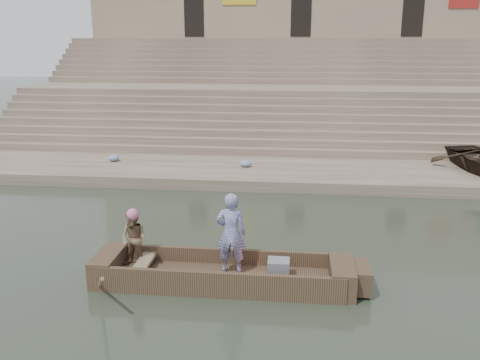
% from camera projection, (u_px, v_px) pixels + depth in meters
% --- Properties ---
extents(ground, '(120.00, 120.00, 0.00)m').
position_uv_depth(ground, '(384.00, 272.00, 11.90)').
color(ground, '#273226').
rests_on(ground, ground).
extents(lower_landing, '(32.00, 4.00, 0.40)m').
position_uv_depth(lower_landing, '(351.00, 175.00, 19.53)').
color(lower_landing, gray).
rests_on(lower_landing, ground).
extents(mid_landing, '(32.00, 3.00, 2.80)m').
position_uv_depth(mid_landing, '(338.00, 115.00, 26.40)').
color(mid_landing, gray).
rests_on(mid_landing, ground).
extents(upper_landing, '(32.00, 3.00, 5.20)m').
position_uv_depth(upper_landing, '(331.00, 81.00, 32.80)').
color(upper_landing, gray).
rests_on(upper_landing, ground).
extents(ghat_steps, '(32.00, 11.00, 5.20)m').
position_uv_depth(ghat_steps, '(336.00, 104.00, 27.92)').
color(ghat_steps, gray).
rests_on(ghat_steps, ground).
extents(building_wall, '(32.00, 5.07, 11.20)m').
position_uv_depth(building_wall, '(330.00, 32.00, 35.85)').
color(building_wall, gray).
rests_on(building_wall, ground).
extents(main_rowboat, '(5.00, 1.30, 0.22)m').
position_uv_depth(main_rowboat, '(222.00, 279.00, 11.28)').
color(main_rowboat, brown).
rests_on(main_rowboat, ground).
extents(rowboat_trim, '(6.04, 2.63, 1.97)m').
position_uv_depth(rowboat_trim, '(232.00, 271.00, 11.21)').
color(rowboat_trim, brown).
rests_on(rowboat_trim, ground).
extents(standing_man, '(0.66, 0.44, 1.80)m').
position_uv_depth(standing_man, '(231.00, 233.00, 11.16)').
color(standing_man, navy).
rests_on(standing_man, main_rowboat).
extents(rowing_man, '(0.76, 0.67, 1.30)m').
position_uv_depth(rowing_man, '(134.00, 240.00, 11.48)').
color(rowing_man, '#2A7E55').
rests_on(rowing_man, main_rowboat).
extents(television, '(0.46, 0.42, 0.40)m').
position_uv_depth(television, '(278.00, 269.00, 11.08)').
color(television, slate).
rests_on(television, main_rowboat).
extents(cloth_bundles, '(20.36, 2.20, 0.26)m').
position_uv_depth(cloth_bundles, '(379.00, 166.00, 19.55)').
color(cloth_bundles, '#3F5999').
rests_on(cloth_bundles, lower_landing).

